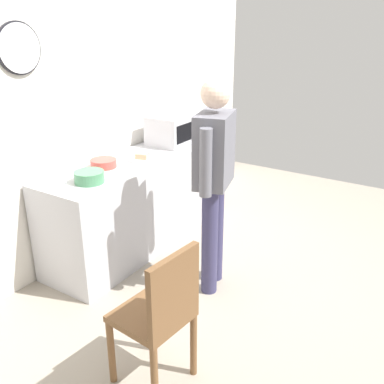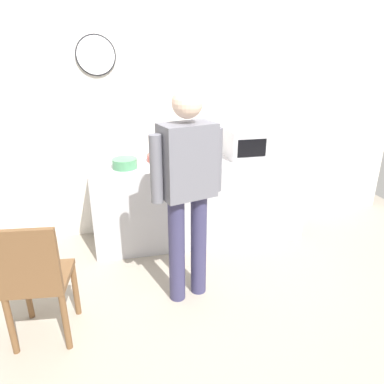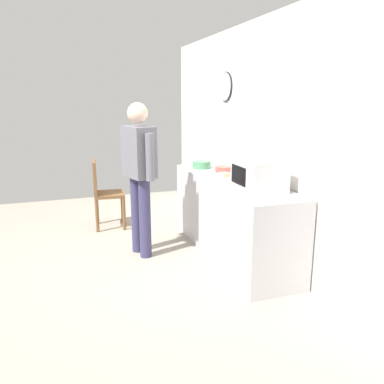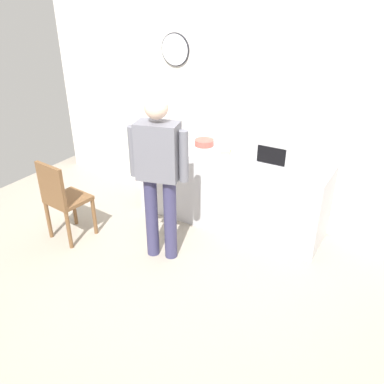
{
  "view_description": "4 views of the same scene",
  "coord_description": "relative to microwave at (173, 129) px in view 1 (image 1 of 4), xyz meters",
  "views": [
    {
      "loc": [
        -2.88,
        -1.32,
        2.12
      ],
      "look_at": [
        0.18,
        0.63,
        0.66
      ],
      "focal_mm": 40.97,
      "sensor_mm": 36.0,
      "label": 1
    },
    {
      "loc": [
        -0.62,
        -2.22,
        1.94
      ],
      "look_at": [
        0.03,
        0.78,
        0.72
      ],
      "focal_mm": 33.28,
      "sensor_mm": 36.0,
      "label": 2
    },
    {
      "loc": [
        4.07,
        -0.59,
        1.76
      ],
      "look_at": [
        0.1,
        0.78,
        0.74
      ],
      "focal_mm": 36.44,
      "sensor_mm": 36.0,
      "label": 3
    },
    {
      "loc": [
        1.92,
        -2.58,
        2.55
      ],
      "look_at": [
        -0.03,
        0.72,
        0.56
      ],
      "focal_mm": 37.0,
      "sensor_mm": 36.0,
      "label": 4
    }
  ],
  "objects": [
    {
      "name": "ground_plane",
      "position": [
        -0.77,
        -1.24,
        -1.03
      ],
      "size": [
        6.0,
        6.0,
        0.0
      ],
      "primitive_type": "plane",
      "color": "#9E9384"
    },
    {
      "name": "fork_utensil",
      "position": [
        -0.98,
        -0.15,
        -0.15
      ],
      "size": [
        0.14,
        0.13,
        0.01
      ],
      "primitive_type": "cube",
      "rotation": [
        0.0,
        0.0,
        2.41
      ],
      "color": "silver",
      "rests_on": "kitchen_counter"
    },
    {
      "name": "person_standing",
      "position": [
        -0.89,
        -1.0,
        -0.02
      ],
      "size": [
        0.57,
        0.34,
        1.71
      ],
      "color": "#373559",
      "rests_on": "ground_plane"
    },
    {
      "name": "microwave",
      "position": [
        0.0,
        0.0,
        0.0
      ],
      "size": [
        0.5,
        0.39,
        0.3
      ],
      "color": "silver",
      "rests_on": "kitchen_counter"
    },
    {
      "name": "salad_bowl",
      "position": [
        -1.32,
        -0.1,
        -0.1
      ],
      "size": [
        0.24,
        0.24,
        0.09
      ],
      "primitive_type": "cylinder",
      "color": "#4C8E60",
      "rests_on": "kitchen_counter"
    },
    {
      "name": "sandwich_plate",
      "position": [
        -0.62,
        -0.09,
        -0.13
      ],
      "size": [
        0.28,
        0.28,
        0.07
      ],
      "color": "white",
      "rests_on": "kitchen_counter"
    },
    {
      "name": "cereal_bowl",
      "position": [
        -0.98,
        0.07,
        -0.11
      ],
      "size": [
        0.23,
        0.23,
        0.07
      ],
      "primitive_type": "cylinder",
      "color": "#C64C42",
      "rests_on": "kitchen_counter"
    },
    {
      "name": "spoon_utensil",
      "position": [
        -1.39,
        0.1,
        -0.15
      ],
      "size": [
        0.13,
        0.14,
        0.01
      ],
      "primitive_type": "cube",
      "rotation": [
        0.0,
        0.0,
        0.82
      ],
      "color": "silver",
      "rests_on": "kitchen_counter"
    },
    {
      "name": "kitchen_counter",
      "position": [
        -0.57,
        -0.02,
        -0.59
      ],
      "size": [
        2.2,
        0.62,
        0.88
      ],
      "primitive_type": "cube",
      "color": "#B7B7BC",
      "rests_on": "ground_plane"
    },
    {
      "name": "back_wall",
      "position": [
        -0.77,
        0.36,
        0.27
      ],
      "size": [
        5.4,
        0.13,
        2.6
      ],
      "color": "silver",
      "rests_on": "ground_plane"
    },
    {
      "name": "wooden_chair",
      "position": [
        -1.99,
        -1.28,
        -0.51
      ],
      "size": [
        0.44,
        0.44,
        0.94
      ],
      "color": "brown",
      "rests_on": "ground_plane"
    }
  ]
}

